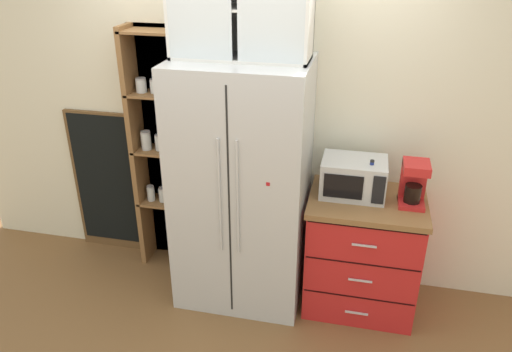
# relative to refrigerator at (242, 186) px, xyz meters

# --- Properties ---
(ground_plane) EXTENTS (10.63, 10.63, 0.00)m
(ground_plane) POSITION_rel_refrigerator_xyz_m (-0.00, -0.00, -0.91)
(ground_plane) COLOR brown
(wall_back_cream) EXTENTS (4.94, 0.10, 2.55)m
(wall_back_cream) POSITION_rel_refrigerator_xyz_m (-0.00, 0.40, 0.37)
(wall_back_cream) COLOR silver
(wall_back_cream) RESTS_ON ground
(refrigerator) EXTENTS (0.92, 0.71, 1.81)m
(refrigerator) POSITION_rel_refrigerator_xyz_m (0.00, 0.00, 0.00)
(refrigerator) COLOR silver
(refrigerator) RESTS_ON ground
(pantry_shelf_column) EXTENTS (0.47, 0.26, 1.96)m
(pantry_shelf_column) POSITION_rel_refrigerator_xyz_m (-0.71, 0.29, 0.10)
(pantry_shelf_column) COLOR brown
(pantry_shelf_column) RESTS_ON ground
(counter_cabinet) EXTENTS (0.80, 0.64, 0.89)m
(counter_cabinet) POSITION_rel_refrigerator_xyz_m (0.88, 0.04, -0.46)
(counter_cabinet) COLOR red
(counter_cabinet) RESTS_ON ground
(microwave) EXTENTS (0.44, 0.33, 0.26)m
(microwave) POSITION_rel_refrigerator_xyz_m (0.77, 0.09, 0.11)
(microwave) COLOR silver
(microwave) RESTS_ON counter_cabinet
(coffee_maker) EXTENTS (0.17, 0.20, 0.31)m
(coffee_maker) POSITION_rel_refrigerator_xyz_m (1.17, 0.05, 0.14)
(coffee_maker) COLOR red
(coffee_maker) RESTS_ON counter_cabinet
(mug_charcoal) EXTENTS (0.12, 0.09, 0.10)m
(mug_charcoal) POSITION_rel_refrigerator_xyz_m (0.89, 0.07, 0.03)
(mug_charcoal) COLOR #2D2D33
(mug_charcoal) RESTS_ON counter_cabinet
(mug_red) EXTENTS (0.11, 0.08, 0.10)m
(mug_red) POSITION_rel_refrigerator_xyz_m (0.89, 0.07, 0.03)
(mug_red) COLOR red
(mug_red) RESTS_ON counter_cabinet
(bottle_green) EXTENTS (0.06, 0.06, 0.26)m
(bottle_green) POSITION_rel_refrigerator_xyz_m (0.88, 0.05, 0.09)
(bottle_green) COLOR #285B33
(bottle_green) RESTS_ON counter_cabinet
(bottle_cobalt) EXTENTS (0.07, 0.07, 0.29)m
(bottle_cobalt) POSITION_rel_refrigerator_xyz_m (0.88, 0.04, 0.11)
(bottle_cobalt) COLOR navy
(bottle_cobalt) RESTS_ON counter_cabinet
(upper_cabinet) EXTENTS (0.88, 0.32, 0.62)m
(upper_cabinet) POSITION_rel_refrigerator_xyz_m (-0.00, 0.05, 1.21)
(upper_cabinet) COLOR silver
(upper_cabinet) RESTS_ON refrigerator
(chalkboard_menu) EXTENTS (0.60, 0.04, 1.26)m
(chalkboard_menu) POSITION_rel_refrigerator_xyz_m (-1.27, 0.32, -0.27)
(chalkboard_menu) COLOR brown
(chalkboard_menu) RESTS_ON ground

